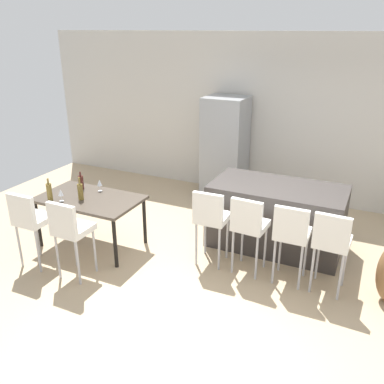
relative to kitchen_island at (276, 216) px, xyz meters
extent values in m
plane|color=tan|center=(-0.29, -0.86, -0.46)|extent=(10.00, 10.00, 0.00)
cube|color=beige|center=(-0.29, 1.90, 0.99)|extent=(10.00, 0.12, 2.90)
cube|color=#383330|center=(0.00, 0.00, 0.00)|extent=(1.83, 0.95, 0.92)
cube|color=white|center=(-0.65, -0.79, 0.19)|extent=(0.41, 0.41, 0.08)
cube|color=white|center=(-0.65, -0.96, 0.41)|extent=(0.40, 0.07, 0.36)
cylinder|color=#B2B2B7|center=(-0.82, -0.64, -0.16)|extent=(0.03, 0.03, 0.61)
cylinder|color=#B2B2B7|center=(-0.50, -0.63, -0.16)|extent=(0.03, 0.03, 0.61)
cylinder|color=#B2B2B7|center=(-0.81, -0.96, -0.16)|extent=(0.03, 0.03, 0.61)
cylinder|color=#B2B2B7|center=(-0.49, -0.95, -0.16)|extent=(0.03, 0.03, 0.61)
cube|color=white|center=(-0.14, -0.79, 0.19)|extent=(0.42, 0.42, 0.08)
cube|color=white|center=(-0.15, -0.96, 0.41)|extent=(0.40, 0.08, 0.36)
cylinder|color=#B2B2B7|center=(-0.29, -0.62, -0.16)|extent=(0.03, 0.03, 0.61)
cylinder|color=#B2B2B7|center=(0.03, -0.64, -0.16)|extent=(0.03, 0.03, 0.61)
cylinder|color=#B2B2B7|center=(-0.31, -0.94, -0.16)|extent=(0.03, 0.03, 0.61)
cylinder|color=#B2B2B7|center=(0.01, -0.96, -0.16)|extent=(0.03, 0.03, 0.61)
cube|color=white|center=(0.39, -0.79, 0.19)|extent=(0.40, 0.40, 0.08)
cube|color=white|center=(0.39, -0.96, 0.41)|extent=(0.40, 0.06, 0.36)
cylinder|color=#B2B2B7|center=(0.23, -0.64, -0.16)|extent=(0.03, 0.03, 0.61)
cylinder|color=#B2B2B7|center=(0.55, -0.63, -0.16)|extent=(0.03, 0.03, 0.61)
cylinder|color=#B2B2B7|center=(0.23, -0.96, -0.16)|extent=(0.03, 0.03, 0.61)
cylinder|color=#B2B2B7|center=(0.55, -0.95, -0.16)|extent=(0.03, 0.03, 0.61)
cube|color=white|center=(0.85, -0.79, 0.19)|extent=(0.42, 0.42, 0.08)
cube|color=white|center=(0.84, -0.96, 0.41)|extent=(0.40, 0.08, 0.36)
cylinder|color=#B2B2B7|center=(0.70, -0.63, -0.16)|extent=(0.03, 0.03, 0.61)
cylinder|color=#B2B2B7|center=(1.02, -0.64, -0.16)|extent=(0.03, 0.03, 0.61)
cylinder|color=#B2B2B7|center=(0.68, -0.95, -0.16)|extent=(0.03, 0.03, 0.61)
cylinder|color=#B2B2B7|center=(1.00, -0.96, -0.16)|extent=(0.03, 0.03, 0.61)
cube|color=#4C4238|center=(-2.39, -1.10, 0.26)|extent=(1.44, 0.85, 0.04)
cylinder|color=black|center=(-3.05, -0.74, -0.11)|extent=(0.05, 0.05, 0.70)
cylinder|color=black|center=(-1.73, -0.74, -0.11)|extent=(0.05, 0.05, 0.70)
cylinder|color=black|center=(-3.05, -1.47, -0.11)|extent=(0.05, 0.05, 0.70)
cylinder|color=black|center=(-1.73, -1.47, -0.11)|extent=(0.05, 0.05, 0.70)
cube|color=white|center=(-2.71, -1.83, 0.19)|extent=(0.40, 0.40, 0.08)
cube|color=white|center=(-2.71, -2.00, 0.41)|extent=(0.40, 0.06, 0.36)
cylinder|color=#B2B2B7|center=(-2.88, -1.67, -0.16)|extent=(0.03, 0.03, 0.61)
cylinder|color=#B2B2B7|center=(-2.56, -1.67, -0.16)|extent=(0.03, 0.03, 0.61)
cylinder|color=#B2B2B7|center=(-2.87, -1.99, -0.16)|extent=(0.03, 0.03, 0.61)
cylinder|color=#B2B2B7|center=(-2.55, -1.99, -0.16)|extent=(0.03, 0.03, 0.61)
cube|color=white|center=(-2.07, -1.83, 0.19)|extent=(0.40, 0.40, 0.08)
cube|color=white|center=(-2.07, -2.00, 0.41)|extent=(0.40, 0.06, 0.36)
cylinder|color=#B2B2B7|center=(-2.23, -1.67, -0.16)|extent=(0.03, 0.03, 0.61)
cylinder|color=#B2B2B7|center=(-1.91, -1.67, -0.16)|extent=(0.03, 0.03, 0.61)
cylinder|color=#B2B2B7|center=(-2.23, -1.99, -0.16)|extent=(0.03, 0.03, 0.61)
cylinder|color=#B2B2B7|center=(-1.91, -1.99, -0.16)|extent=(0.03, 0.03, 0.61)
cylinder|color=brown|center=(-2.81, -1.41, 0.40)|extent=(0.07, 0.07, 0.24)
cylinder|color=brown|center=(-2.81, -1.41, 0.56)|extent=(0.02, 0.02, 0.08)
cylinder|color=brown|center=(-2.45, -1.21, 0.39)|extent=(0.07, 0.07, 0.22)
cylinder|color=brown|center=(-2.45, -1.21, 0.55)|extent=(0.03, 0.03, 0.10)
cylinder|color=#471E19|center=(-2.70, -0.89, 0.38)|extent=(0.08, 0.08, 0.20)
cylinder|color=#471E19|center=(-2.70, -0.89, 0.51)|extent=(0.03, 0.03, 0.06)
cylinder|color=silver|center=(-2.41, -0.84, 0.28)|extent=(0.06, 0.06, 0.00)
cylinder|color=silver|center=(-2.41, -0.84, 0.32)|extent=(0.01, 0.01, 0.08)
cone|color=silver|center=(-2.41, -0.84, 0.41)|extent=(0.07, 0.07, 0.09)
cylinder|color=silver|center=(-2.65, -1.37, 0.28)|extent=(0.06, 0.06, 0.00)
cylinder|color=silver|center=(-2.65, -1.37, 0.32)|extent=(0.01, 0.01, 0.08)
cone|color=silver|center=(-2.65, -1.37, 0.41)|extent=(0.07, 0.07, 0.09)
cube|color=#939699|center=(-1.35, 1.46, 0.46)|extent=(0.72, 0.68, 1.84)
camera|label=1|loc=(1.17, -5.29, 2.49)|focal=38.45mm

